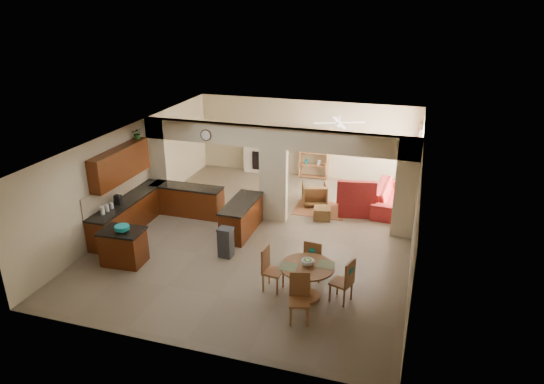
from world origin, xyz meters
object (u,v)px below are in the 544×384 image
(kitchen_island, at_px, (123,247))
(sofa, at_px, (392,197))
(armchair, at_px, (314,194))
(dining_table, at_px, (307,277))

(kitchen_island, bearing_deg, sofa, 38.67)
(sofa, xyz_separation_m, armchair, (-2.38, -0.45, -0.01))
(dining_table, distance_m, armchair, 5.25)
(armchair, bearing_deg, sofa, 172.82)
(dining_table, relative_size, sofa, 0.47)
(kitchen_island, distance_m, sofa, 8.17)
(kitchen_island, relative_size, sofa, 0.43)
(dining_table, relative_size, armchair, 1.51)
(sofa, bearing_deg, armchair, 104.39)
(sofa, bearing_deg, dining_table, 169.39)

